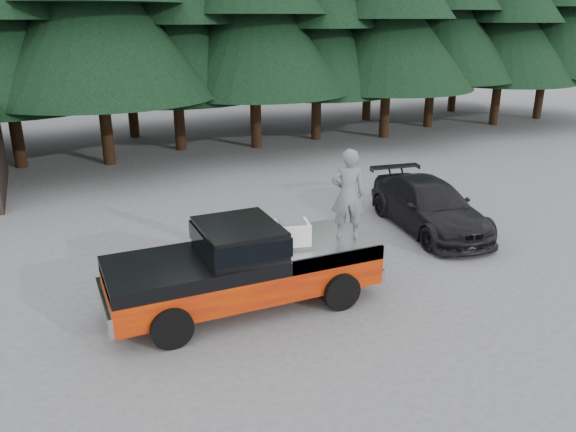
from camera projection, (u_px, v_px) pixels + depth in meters
name	position (u px, v px, depth m)	size (l,w,h in m)	color
ground	(247.00, 309.00, 12.25)	(120.00, 120.00, 0.00)	#535356
pickup_truck	(244.00, 278.00, 12.22)	(6.00, 2.04, 1.33)	#C63A00
truck_cab	(239.00, 238.00, 11.86)	(1.66, 1.90, 0.59)	black
air_compressor	(292.00, 234.00, 12.14)	(0.74, 0.62, 0.51)	white
man_on_bed	(348.00, 195.00, 12.28)	(0.75, 0.49, 2.06)	slate
parked_car	(429.00, 206.00, 16.69)	(2.02, 4.97, 1.44)	black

